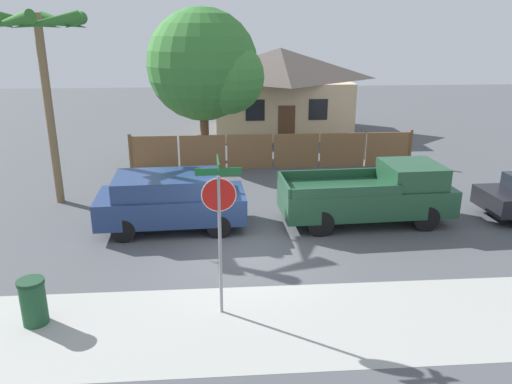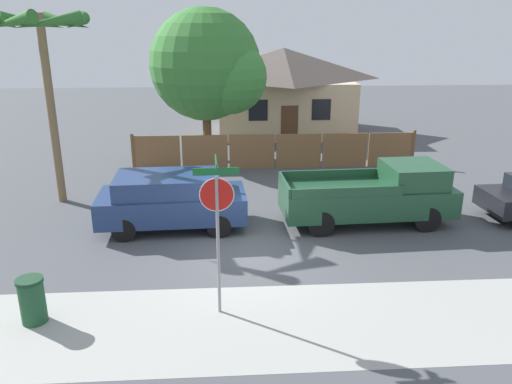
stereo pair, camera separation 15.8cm
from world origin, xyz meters
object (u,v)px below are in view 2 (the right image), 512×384
at_px(oak_tree, 210,67).
at_px(stop_sign, 217,211).
at_px(red_suv, 172,199).
at_px(trash_bin, 32,300).
at_px(house, 283,89).
at_px(palm_tree, 42,39).
at_px(orange_pickup, 374,195).

distance_m(oak_tree, stop_sign, 13.43).
xyz_separation_m(red_suv, trash_bin, (-2.43, -5.10, -0.42)).
bearing_deg(oak_tree, house, 57.41).
height_order(palm_tree, orange_pickup, palm_tree).
distance_m(red_suv, stop_sign, 5.36).
bearing_deg(palm_tree, oak_tree, 46.56).
xyz_separation_m(oak_tree, trash_bin, (-3.53, -13.44, -3.71)).
distance_m(stop_sign, trash_bin, 4.33).
height_order(house, stop_sign, house).
bearing_deg(red_suv, oak_tree, 79.90).
distance_m(orange_pickup, stop_sign, 7.07).
bearing_deg(red_suv, house, 68.11).
xyz_separation_m(red_suv, orange_pickup, (6.32, 0.01, -0.00)).
bearing_deg(orange_pickup, palm_tree, 162.73).
bearing_deg(red_suv, trash_bin, -118.09).
distance_m(house, orange_pickup, 14.76).
height_order(red_suv, stop_sign, stop_sign).
bearing_deg(house, oak_tree, -122.59).
bearing_deg(palm_tree, trash_bin, -77.40).
relative_size(orange_pickup, trash_bin, 5.32).
xyz_separation_m(house, palm_tree, (-9.31, -11.87, 3.08)).
height_order(palm_tree, trash_bin, palm_tree).
relative_size(palm_tree, trash_bin, 6.35).
height_order(house, oak_tree, oak_tree).
height_order(house, trash_bin, house).
bearing_deg(palm_tree, red_suv, -33.41).
height_order(house, palm_tree, palm_tree).
bearing_deg(stop_sign, oak_tree, 89.41).
distance_m(house, stop_sign, 19.92).
relative_size(palm_tree, red_suv, 1.42).
height_order(oak_tree, red_suv, oak_tree).
bearing_deg(orange_pickup, stop_sign, -136.85).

